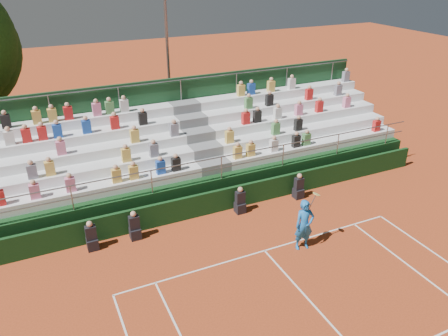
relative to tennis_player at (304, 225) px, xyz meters
name	(u,v)px	position (x,y,z in m)	size (l,w,h in m)	color
ground	(265,251)	(-1.36, 0.40, -0.98)	(90.00, 90.00, 0.00)	#AC421C
courtside_wall	(227,199)	(-1.36, 3.60, -0.48)	(20.00, 0.15, 1.00)	black
line_officials	(198,212)	(-2.86, 3.15, -0.51)	(9.29, 0.40, 1.19)	black
grandstand	(197,157)	(-1.37, 6.84, 0.09)	(20.00, 5.20, 4.40)	black
tennis_player	(304,225)	(0.00, 0.00, 0.00)	(0.92, 0.57, 2.22)	blue
floodlight_mast	(167,45)	(-0.78, 12.41, 4.33)	(0.60, 0.25, 9.23)	gray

